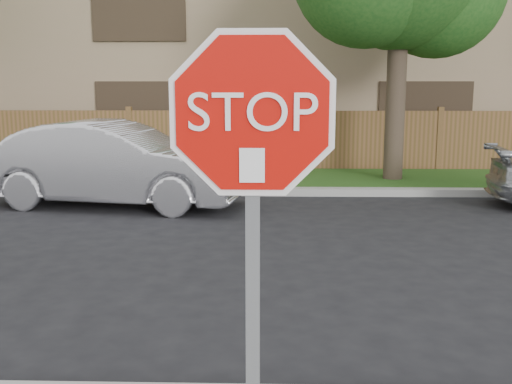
{
  "coord_description": "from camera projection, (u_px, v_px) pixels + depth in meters",
  "views": [
    {
      "loc": [
        -0.29,
        -4.08,
        2.28
      ],
      "look_at": [
        -0.38,
        -0.9,
        1.7
      ],
      "focal_mm": 42.0,
      "sensor_mm": 36.0,
      "label": 1
    }
  ],
  "objects": [
    {
      "name": "far_curb",
      "position": [
        286.0,
        192.0,
        12.42
      ],
      "size": [
        70.0,
        0.3,
        0.15
      ],
      "primitive_type": "cube",
      "color": "gray",
      "rests_on": "ground"
    },
    {
      "name": "grass_strip",
      "position": [
        284.0,
        180.0,
        14.04
      ],
      "size": [
        70.0,
        3.0,
        0.12
      ],
      "primitive_type": "cube",
      "color": "#1E4714",
      "rests_on": "ground"
    },
    {
      "name": "fence",
      "position": [
        283.0,
        142.0,
        15.48
      ],
      "size": [
        70.0,
        0.12,
        1.6
      ],
      "primitive_type": "cube",
      "color": "brown",
      "rests_on": "ground"
    },
    {
      "name": "apartment_building",
      "position": [
        281.0,
        47.0,
        20.51
      ],
      "size": [
        35.2,
        9.2,
        7.2
      ],
      "color": "#967E5D",
      "rests_on": "ground"
    },
    {
      "name": "stop_sign",
      "position": [
        252.0,
        187.0,
        2.64
      ],
      "size": [
        1.01,
        0.13,
        2.55
      ],
      "color": "gray",
      "rests_on": "sidewalk_near"
    },
    {
      "name": "sedan_left",
      "position": [
        115.0,
        164.0,
        11.2
      ],
      "size": [
        5.06,
        2.45,
        1.6
      ],
      "primitive_type": "imported",
      "rotation": [
        0.0,
        0.0,
        1.41
      ],
      "color": "silver",
      "rests_on": "ground"
    }
  ]
}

